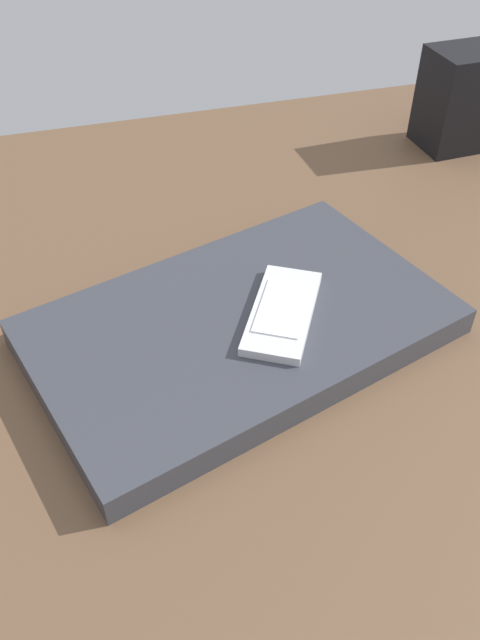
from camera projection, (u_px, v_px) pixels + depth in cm
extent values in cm
cube|color=brown|center=(204.00, 314.00, 61.84)|extent=(120.00, 80.00, 3.00)
cube|color=#33353D|center=(240.00, 326.00, 56.44)|extent=(39.26, 30.12, 2.50)
cube|color=silver|center=(282.00, 312.00, 55.33)|extent=(9.93, 12.18, 0.81)
cube|color=white|center=(283.00, 308.00, 55.01)|extent=(6.84, 7.95, 0.14)
cube|color=black|center=(468.00, 98.00, 80.46)|extent=(11.16, 7.69, 11.82)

